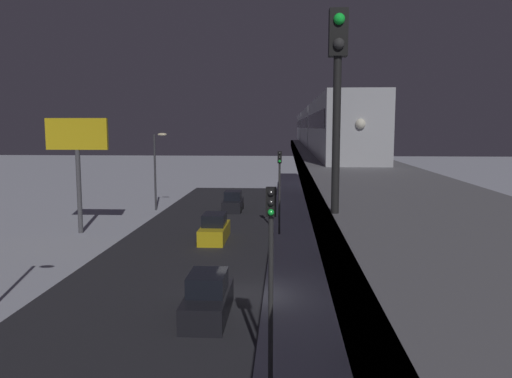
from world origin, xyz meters
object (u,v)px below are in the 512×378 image
Objects in this scene: traffic_light_mid at (280,180)px; commercial_billboard at (77,145)px; rail_signal at (337,76)px; subway_train at (319,126)px; sedan_yellow at (214,229)px; traffic_light_near at (271,257)px; sedan_black at (233,203)px; sedan_black_2 at (208,299)px.

commercial_billboard is (15.50, 0.46, 2.63)m from traffic_light_mid.
rail_signal is 32.62m from commercial_billboard.
commercial_billboard is at bearing 1.71° from traffic_light_mid.
subway_train is 17.65m from sedan_yellow.
traffic_light_mid is at bearing -87.09° from rail_signal.
rail_signal reaches higher than traffic_light_near.
sedan_black is 12.11m from traffic_light_mid.
commercial_billboard is at bearing 31.46° from subway_train.
sedan_black_2 is 0.70× the size of traffic_light_near.
sedan_black is at bearing 90.00° from sedan_yellow.
commercial_billboard reaches higher than traffic_light_near.
rail_signal reaches higher than traffic_light_mid.
sedan_yellow is at bearing -90.00° from sedan_black.
traffic_light_near is (3.63, 34.27, -4.09)m from subway_train.
sedan_black is 0.64× the size of traffic_light_near.
commercial_billboard reaches higher than sedan_black.
sedan_black is at bearing -81.03° from rail_signal.
sedan_black_2 is (-1.80, 27.96, 0.01)m from sedan_black.
traffic_light_near is 27.50m from commercial_billboard.
sedan_black is at bearing -82.05° from traffic_light_near.
sedan_black_2 is at bearing -62.98° from traffic_light_near.
commercial_billboard reaches higher than sedan_black_2.
rail_signal reaches higher than commercial_billboard.
subway_train is 8.67× the size of traffic_light_mid.
sedan_yellow is at bearing 58.58° from subway_train.
rail_signal reaches higher than subway_train.
sedan_yellow is at bearing -76.64° from rail_signal.
subway_train is 22.48m from commercial_billboard.
commercial_billboard is at bearing -55.51° from traffic_light_near.
traffic_light_near is 23.02m from traffic_light_mid.
subway_train is 6.23× the size of commercial_billboard.
sedan_yellow is at bearing -77.16° from traffic_light_near.
sedan_yellow is 21.42m from traffic_light_near.
sedan_black_2 is 0.50× the size of commercial_billboard.
sedan_yellow and sedan_black_2 have the same top height.
rail_signal is 0.45× the size of commercial_billboard.
sedan_yellow is 6.28m from traffic_light_mid.
subway_train is 8.67× the size of traffic_light_near.
sedan_yellow is at bearing 27.05° from traffic_light_mid.
commercial_billboard is (15.50, -22.56, 2.63)m from traffic_light_near.
traffic_light_mid is at bearing 27.05° from sedan_yellow.
sedan_black is 16.61m from commercial_billboard.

